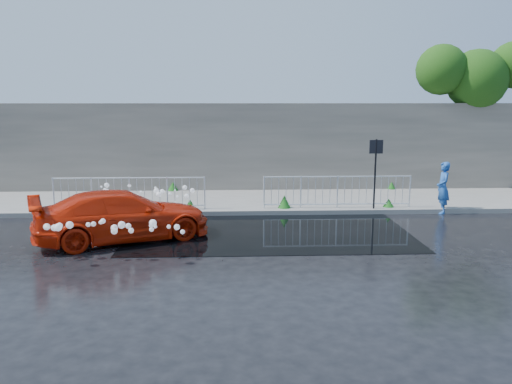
# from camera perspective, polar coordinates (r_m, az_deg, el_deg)

# --- Properties ---
(ground) EXTENTS (90.00, 90.00, 0.00)m
(ground) POSITION_cam_1_polar(r_m,az_deg,el_deg) (13.71, -0.37, -5.46)
(ground) COLOR black
(ground) RESTS_ON ground
(pavement) EXTENTS (30.00, 4.00, 0.15)m
(pavement) POSITION_cam_1_polar(r_m,az_deg,el_deg) (18.56, -0.93, -1.03)
(pavement) COLOR slate
(pavement) RESTS_ON ground
(curb) EXTENTS (30.00, 0.25, 0.16)m
(curb) POSITION_cam_1_polar(r_m,az_deg,el_deg) (16.60, -0.74, -2.37)
(curb) COLOR slate
(curb) RESTS_ON ground
(retaining_wall) EXTENTS (30.00, 0.60, 3.50)m
(retaining_wall) POSITION_cam_1_polar(r_m,az_deg,el_deg) (20.47, -1.11, 5.21)
(retaining_wall) COLOR #5F5950
(retaining_wall) RESTS_ON pavement
(puddle) EXTENTS (8.00, 5.00, 0.01)m
(puddle) POSITION_cam_1_polar(r_m,az_deg,el_deg) (14.70, 1.44, -4.35)
(puddle) COLOR black
(puddle) RESTS_ON ground
(sign_post) EXTENTS (0.45, 0.06, 2.50)m
(sign_post) POSITION_cam_1_polar(r_m,az_deg,el_deg) (17.06, 13.50, 3.29)
(sign_post) COLOR black
(sign_post) RESTS_ON ground
(tree) EXTENTS (4.98, 2.48, 6.16)m
(tree) POSITION_cam_1_polar(r_m,az_deg,el_deg) (22.88, 23.77, 12.17)
(tree) COLOR #332114
(tree) RESTS_ON ground
(railing_left) EXTENTS (5.05, 0.05, 1.10)m
(railing_left) POSITION_cam_1_polar(r_m,az_deg,el_deg) (17.17, -14.25, -0.04)
(railing_left) COLOR silver
(railing_left) RESTS_ON pavement
(railing_right) EXTENTS (5.05, 0.05, 1.10)m
(railing_right) POSITION_cam_1_polar(r_m,az_deg,el_deg) (17.16, 9.28, 0.14)
(railing_right) COLOR silver
(railing_right) RESTS_ON pavement
(weeds) EXTENTS (12.17, 3.93, 0.43)m
(weeds) POSITION_cam_1_polar(r_m,az_deg,el_deg) (17.99, -1.43, -0.58)
(weeds) COLOR #134715
(weeds) RESTS_ON pavement
(water_spray) EXTENTS (3.61, 5.57, 1.02)m
(water_spray) POSITION_cam_1_polar(r_m,az_deg,el_deg) (14.20, -14.71, -2.19)
(water_spray) COLOR white
(water_spray) RESTS_ON ground
(red_car) EXTENTS (5.03, 3.55, 1.35)m
(red_car) POSITION_cam_1_polar(r_m,az_deg,el_deg) (14.03, -14.97, -2.61)
(red_car) COLOR red
(red_car) RESTS_ON ground
(person) EXTENTS (0.50, 0.69, 1.75)m
(person) POSITION_cam_1_polar(r_m,az_deg,el_deg) (17.85, 20.59, 0.46)
(person) COLOR #2256AB
(person) RESTS_ON ground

